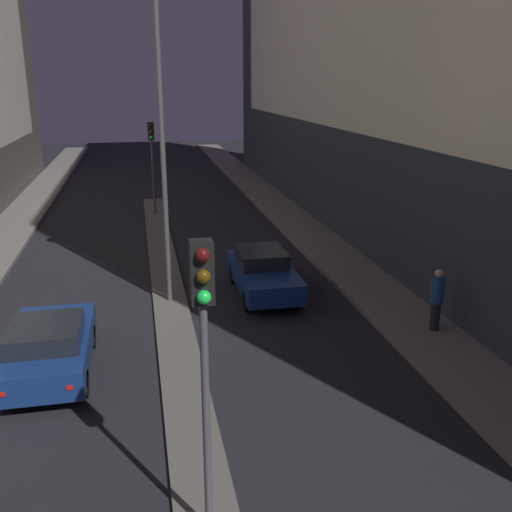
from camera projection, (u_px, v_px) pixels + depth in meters
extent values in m
cube|color=#56544F|center=(167.00, 285.00, 20.08)|extent=(1.09, 30.43, 0.10)
cylinder|color=#4C4C51|center=(206.00, 424.00, 8.50)|extent=(0.12, 0.12, 3.89)
cube|color=black|center=(202.00, 272.00, 7.79)|extent=(0.32, 0.28, 0.90)
sphere|color=#4C0F0F|center=(203.00, 255.00, 7.53)|extent=(0.20, 0.20, 0.20)
sphere|color=#4C380A|center=(203.00, 276.00, 7.62)|extent=(0.20, 0.20, 0.20)
sphere|color=#1EEA4C|center=(204.00, 297.00, 7.71)|extent=(0.20, 0.20, 0.20)
cylinder|color=#4C4C51|center=(153.00, 178.00, 29.78)|extent=(0.12, 0.12, 3.89)
cube|color=black|center=(151.00, 131.00, 29.07)|extent=(0.32, 0.28, 0.90)
sphere|color=#4C0F0F|center=(151.00, 125.00, 28.81)|extent=(0.20, 0.20, 0.20)
sphere|color=#4C380A|center=(151.00, 131.00, 28.90)|extent=(0.20, 0.20, 0.20)
sphere|color=#1EEA4C|center=(151.00, 137.00, 28.99)|extent=(0.20, 0.20, 0.20)
cylinder|color=#4C4C51|center=(163.00, 155.00, 17.16)|extent=(0.16, 0.16, 9.35)
cube|color=navy|center=(50.00, 349.00, 13.95)|extent=(1.94, 4.13, 0.66)
cube|color=black|center=(45.00, 333.00, 13.50)|extent=(1.65, 1.86, 0.45)
cube|color=red|center=(2.00, 394.00, 11.88)|extent=(0.14, 0.04, 0.10)
cube|color=red|center=(70.00, 387.00, 12.14)|extent=(0.14, 0.04, 0.10)
cylinder|color=black|center=(24.00, 342.00, 15.08)|extent=(0.22, 0.64, 0.64)
cylinder|color=black|center=(91.00, 336.00, 15.42)|extent=(0.22, 0.64, 0.64)
cylinder|color=black|center=(3.00, 391.00, 12.69)|extent=(0.22, 0.64, 0.64)
cylinder|color=black|center=(83.00, 383.00, 13.02)|extent=(0.22, 0.64, 0.64)
cube|color=navy|center=(263.00, 276.00, 19.17)|extent=(1.84, 4.28, 0.66)
cube|color=black|center=(261.00, 257.00, 19.30)|extent=(1.56, 1.93, 0.48)
cube|color=red|center=(234.00, 257.00, 21.04)|extent=(0.14, 0.04, 0.10)
cube|color=red|center=(268.00, 255.00, 21.29)|extent=(0.14, 0.04, 0.10)
cylinder|color=black|center=(233.00, 274.00, 20.35)|extent=(0.22, 0.64, 0.64)
cylinder|color=black|center=(277.00, 271.00, 20.67)|extent=(0.22, 0.64, 0.64)
cylinder|color=black|center=(247.00, 301.00, 17.87)|extent=(0.22, 0.64, 0.64)
cylinder|color=black|center=(297.00, 297.00, 18.19)|extent=(0.22, 0.64, 0.64)
cylinder|color=black|center=(435.00, 316.00, 16.11)|extent=(0.27, 0.27, 0.83)
cylinder|color=navy|center=(438.00, 290.00, 15.88)|extent=(0.36, 0.36, 0.73)
sphere|color=beige|center=(439.00, 273.00, 15.73)|extent=(0.24, 0.24, 0.24)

